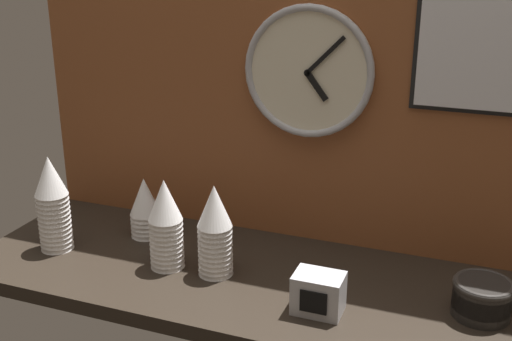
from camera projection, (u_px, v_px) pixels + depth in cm
name	position (u px, v px, depth cm)	size (l,w,h in cm)	color
ground_plane	(267.00, 282.00, 167.16)	(160.00, 56.00, 4.00)	black
wall_tiled_back	(302.00, 57.00, 171.99)	(160.00, 3.00, 105.00)	brown
cup_stack_center	(215.00, 230.00, 163.24)	(9.10, 9.10, 24.62)	white
cup_stack_far_left	(53.00, 203.00, 176.51)	(9.10, 9.10, 27.33)	white
cup_stack_center_left	(166.00, 224.00, 166.96)	(9.10, 9.10, 24.62)	white
cup_stack_left	(145.00, 207.00, 186.06)	(9.10, 9.10, 17.85)	white
bowl_stack_far_right	(482.00, 297.00, 147.13)	(13.83, 13.83, 8.87)	black
wall_clock	(308.00, 72.00, 169.52)	(35.59, 2.70, 35.59)	beige
napkin_dispenser	(318.00, 293.00, 148.72)	(11.55, 8.68, 9.56)	#B7B7BC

